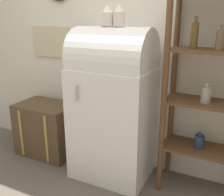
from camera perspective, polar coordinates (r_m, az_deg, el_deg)
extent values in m
plane|color=#60564C|center=(2.63, -2.53, -18.56)|extent=(12.00, 12.00, 0.00)
cube|color=silver|center=(2.64, 3.25, 13.28)|extent=(7.00, 0.05, 2.70)
cube|color=#C6B793|center=(3.09, -13.13, 11.84)|extent=(0.50, 0.02, 0.34)
cube|color=white|center=(2.56, 0.18, -5.49)|extent=(0.73, 0.57, 1.09)
cylinder|color=white|center=(2.38, 0.19, 8.80)|extent=(0.72, 0.54, 0.54)
cylinder|color=#B7B7BC|center=(2.28, -7.75, 1.00)|extent=(0.02, 0.02, 0.15)
cube|color=brown|center=(3.12, -13.99, -6.52)|extent=(0.64, 0.43, 0.60)
cube|color=#AD8942|center=(3.09, -19.16, -7.26)|extent=(0.03, 0.01, 0.54)
cube|color=#AD8942|center=(2.87, -14.10, -8.79)|extent=(0.03, 0.01, 0.54)
cylinder|color=brown|center=(2.23, 11.23, -0.76)|extent=(0.05, 0.05, 1.72)
cylinder|color=brown|center=(2.51, 13.08, 1.19)|extent=(0.05, 0.05, 1.72)
cube|color=brown|center=(2.49, 18.29, -10.37)|extent=(0.63, 0.33, 0.02)
cube|color=brown|center=(2.32, 19.30, -0.95)|extent=(0.63, 0.33, 0.02)
cube|color=brown|center=(2.23, 20.42, 9.58)|extent=(0.63, 0.33, 0.02)
cylinder|color=#9E998E|center=(2.27, 19.76, 0.64)|extent=(0.08, 0.08, 0.13)
cylinder|color=#9E998E|center=(2.25, 19.98, 2.67)|extent=(0.03, 0.03, 0.03)
cylinder|color=brown|center=(2.26, 17.50, 12.81)|extent=(0.06, 0.06, 0.20)
cylinder|color=brown|center=(2.25, 17.81, 16.03)|extent=(0.03, 0.03, 0.05)
cylinder|color=#23334C|center=(2.45, 18.45, -9.02)|extent=(0.09, 0.09, 0.12)
cylinder|color=#23334C|center=(2.42, 18.62, -7.44)|extent=(0.03, 0.03, 0.03)
cylinder|color=#7F6647|center=(2.25, 22.47, 11.64)|extent=(0.07, 0.07, 0.15)
cylinder|color=#7F6647|center=(2.25, 22.76, 14.04)|extent=(0.03, 0.03, 0.04)
cylinder|color=silver|center=(2.37, -1.02, 16.74)|extent=(0.11, 0.11, 0.12)
cone|color=silver|center=(2.37, -1.03, 18.90)|extent=(0.10, 0.10, 0.06)
cylinder|color=silver|center=(2.32, 1.58, 16.77)|extent=(0.10, 0.10, 0.12)
cone|color=silver|center=(2.32, 1.60, 19.05)|extent=(0.09, 0.09, 0.06)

